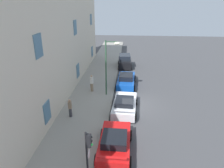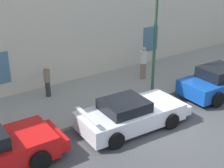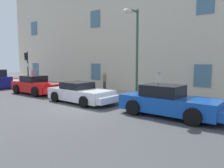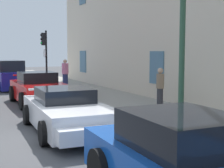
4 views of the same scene
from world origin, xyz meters
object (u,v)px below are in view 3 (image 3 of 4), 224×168
(sportscar_red_lead, at_px, (37,86))
(street_lamp, at_px, (133,38))
(traffic_light, at_px, (27,63))
(pedestrian_bystander, at_px, (104,81))
(pedestrian_admiring, at_px, (33,77))
(pedestrian_strolling, at_px, (159,84))
(sportscar_white_middle, at_px, (172,103))
(sportscar_yellow_flank, at_px, (82,93))

(sportscar_red_lead, bearing_deg, street_lamp, 7.21)
(traffic_light, distance_m, pedestrian_bystander, 7.39)
(pedestrian_admiring, xyz_separation_m, pedestrian_strolling, (13.43, 0.36, 0.04))
(sportscar_white_middle, xyz_separation_m, pedestrian_bystander, (-7.50, 4.38, 0.31))
(sportscar_red_lead, xyz_separation_m, pedestrian_admiring, (-4.58, 2.68, 0.37))
(sportscar_red_lead, distance_m, traffic_light, 3.66)
(sportscar_red_lead, distance_m, pedestrian_bystander, 5.34)
(sportscar_yellow_flank, xyz_separation_m, street_lamp, (2.74, 1.50, 3.37))
(traffic_light, height_order, pedestrian_admiring, traffic_light)
(sportscar_yellow_flank, xyz_separation_m, pedestrian_bystander, (-1.74, 4.38, 0.38))
(street_lamp, relative_size, pedestrian_strolling, 3.08)
(sportscar_red_lead, height_order, traffic_light, traffic_light)
(sportscar_yellow_flank, bearing_deg, pedestrian_admiring, 162.38)
(sportscar_white_middle, height_order, street_lamp, street_lamp)
(sportscar_white_middle, xyz_separation_m, pedestrian_admiring, (-15.71, 3.16, 0.36))
(pedestrian_admiring, bearing_deg, traffic_light, -46.41)
(pedestrian_strolling, distance_m, pedestrian_bystander, 5.28)
(sportscar_red_lead, relative_size, street_lamp, 0.82)
(sportscar_red_lead, bearing_deg, sportscar_white_middle, -2.46)
(traffic_light, height_order, street_lamp, street_lamp)
(pedestrian_admiring, bearing_deg, sportscar_yellow_flank, -17.62)
(sportscar_white_middle, xyz_separation_m, street_lamp, (-3.02, 1.50, 3.29))
(sportscar_white_middle, height_order, pedestrian_strolling, pedestrian_strolling)
(sportscar_yellow_flank, distance_m, traffic_light, 8.74)
(sportscar_red_lead, relative_size, traffic_light, 1.37)
(sportscar_yellow_flank, relative_size, street_lamp, 0.87)
(sportscar_yellow_flank, xyz_separation_m, traffic_light, (-8.41, 1.54, 1.82))
(traffic_light, bearing_deg, pedestrian_bystander, 23.02)
(traffic_light, distance_m, street_lamp, 11.26)
(sportscar_red_lead, xyz_separation_m, sportscar_white_middle, (11.13, -0.48, 0.00))
(street_lamp, relative_size, pedestrian_bystander, 3.50)
(sportscar_red_lead, distance_m, pedestrian_strolling, 9.37)
(sportscar_yellow_flank, distance_m, pedestrian_bystander, 4.72)
(sportscar_yellow_flank, distance_m, sportscar_white_middle, 5.76)
(sportscar_white_middle, relative_size, street_lamp, 0.91)
(sportscar_white_middle, relative_size, pedestrian_strolling, 2.81)
(sportscar_white_middle, height_order, traffic_light, traffic_light)
(pedestrian_admiring, bearing_deg, sportscar_red_lead, -30.35)
(sportscar_yellow_flank, xyz_separation_m, pedestrian_admiring, (-9.96, 3.16, 0.44))
(pedestrian_bystander, bearing_deg, pedestrian_admiring, -171.59)
(pedestrian_bystander, bearing_deg, sportscar_yellow_flank, -68.36)
(sportscar_yellow_flank, distance_m, pedestrian_strolling, 4.97)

